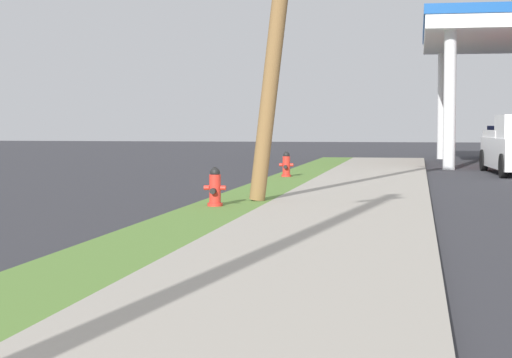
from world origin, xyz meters
TOP-DOWN VIEW (x-y plane):
  - fire_hydrant_second at (0.55, 15.30)m, footprint 0.42×0.38m
  - fire_hydrant_third at (0.51, 24.80)m, footprint 0.42×0.37m
  - car_navy_by_near_pump at (8.45, 43.83)m, footprint 2.22×4.62m

SIDE VIEW (x-z plane):
  - fire_hydrant_second at x=0.55m, z-range 0.07..0.82m
  - fire_hydrant_third at x=0.51m, z-range 0.07..0.82m
  - car_navy_by_near_pump at x=8.45m, z-range -0.07..1.51m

